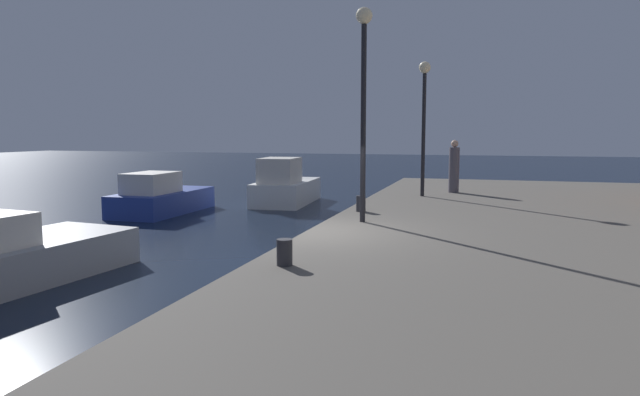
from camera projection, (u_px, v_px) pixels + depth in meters
The scene contains 8 objects.
ground_plane at pixel (308, 268), 11.74m from camera, with size 120.00×120.00×0.00m, color black.
motorboat_blue at pixel (161, 198), 19.65m from camera, with size 1.88×4.17×1.45m.
motorboat_white at pixel (285, 187), 22.16m from camera, with size 2.14×4.23×1.83m.
lamp_post_near_edge at pixel (364, 79), 12.37m from camera, with size 0.36×0.36×4.66m.
lamp_post_mid_promenade at pixel (424, 104), 17.50m from camera, with size 0.36×0.36×4.13m.
bollard_north at pixel (361, 204), 14.37m from camera, with size 0.24×0.24×0.40m, color #2D2D33.
bollard_center at pixel (285, 252), 8.56m from camera, with size 0.24×0.24×0.40m, color #2D2D33.
person_near_carousel at pixel (454, 168), 18.83m from camera, with size 0.34×0.34×1.73m.
Camera 1 is at (3.49, -10.96, 2.80)m, focal length 31.99 mm.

